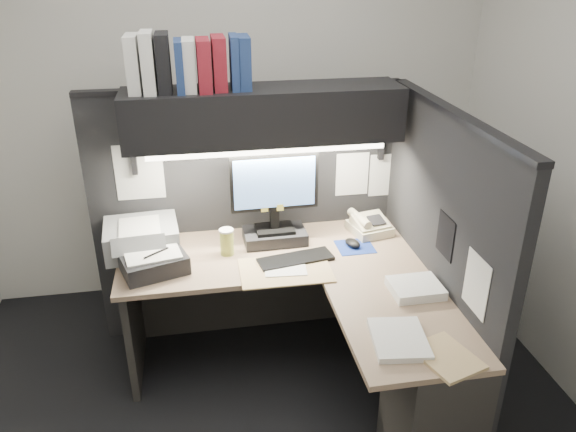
% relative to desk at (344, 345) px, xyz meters
% --- Properties ---
extents(floor, '(3.50, 3.50, 0.00)m').
position_rel_desk_xyz_m(floor, '(-0.43, 0.00, -0.44)').
color(floor, black).
rests_on(floor, ground).
extents(wall_back, '(3.50, 0.04, 2.70)m').
position_rel_desk_xyz_m(wall_back, '(-0.43, 1.50, 0.91)').
color(wall_back, silver).
rests_on(wall_back, floor).
extents(partition_back, '(1.90, 0.06, 1.60)m').
position_rel_desk_xyz_m(partition_back, '(-0.40, 0.93, 0.36)').
color(partition_back, black).
rests_on(partition_back, floor).
extents(partition_right, '(0.06, 1.50, 1.60)m').
position_rel_desk_xyz_m(partition_right, '(0.55, 0.18, 0.36)').
color(partition_right, black).
rests_on(partition_right, floor).
extents(desk, '(1.70, 1.53, 0.73)m').
position_rel_desk_xyz_m(desk, '(0.00, 0.00, 0.00)').
color(desk, '#9C7C63').
rests_on(desk, floor).
extents(overhead_shelf, '(1.55, 0.34, 0.30)m').
position_rel_desk_xyz_m(overhead_shelf, '(-0.30, 0.75, 1.06)').
color(overhead_shelf, black).
rests_on(overhead_shelf, partition_back).
extents(task_light_tube, '(1.32, 0.04, 0.04)m').
position_rel_desk_xyz_m(task_light_tube, '(-0.30, 0.61, 0.89)').
color(task_light_tube, white).
rests_on(task_light_tube, overhead_shelf).
extents(monitor, '(0.52, 0.24, 0.56)m').
position_rel_desk_xyz_m(monitor, '(-0.26, 0.69, 0.51)').
color(monitor, black).
rests_on(monitor, desk).
extents(keyboard, '(0.45, 0.22, 0.02)m').
position_rel_desk_xyz_m(keyboard, '(-0.18, 0.43, 0.30)').
color(keyboard, black).
rests_on(keyboard, desk).
extents(mousepad, '(0.22, 0.20, 0.00)m').
position_rel_desk_xyz_m(mousepad, '(0.20, 0.53, 0.29)').
color(mousepad, navy).
rests_on(mousepad, desk).
extents(mouse, '(0.11, 0.13, 0.04)m').
position_rel_desk_xyz_m(mouse, '(0.19, 0.54, 0.31)').
color(mouse, black).
rests_on(mouse, mousepad).
extents(telephone, '(0.27, 0.28, 0.09)m').
position_rel_desk_xyz_m(telephone, '(0.34, 0.70, 0.33)').
color(telephone, beige).
rests_on(telephone, desk).
extents(coffee_cup, '(0.10, 0.10, 0.15)m').
position_rel_desk_xyz_m(coffee_cup, '(-0.55, 0.58, 0.36)').
color(coffee_cup, '#BFC44E').
rests_on(coffee_cup, desk).
extents(printer, '(0.44, 0.39, 0.17)m').
position_rel_desk_xyz_m(printer, '(-1.04, 0.72, 0.37)').
color(printer, '#939699').
rests_on(printer, desk).
extents(notebook_stack, '(0.41, 0.37, 0.10)m').
position_rel_desk_xyz_m(notebook_stack, '(-0.97, 0.47, 0.34)').
color(notebook_stack, black).
rests_on(notebook_stack, desk).
extents(open_folder, '(0.51, 0.33, 0.01)m').
position_rel_desk_xyz_m(open_folder, '(-0.25, 0.33, 0.29)').
color(open_folder, tan).
rests_on(open_folder, desk).
extents(paper_stack_a, '(0.26, 0.22, 0.05)m').
position_rel_desk_xyz_m(paper_stack_a, '(0.37, 0.00, 0.31)').
color(paper_stack_a, white).
rests_on(paper_stack_a, desk).
extents(paper_stack_b, '(0.28, 0.33, 0.03)m').
position_rel_desk_xyz_m(paper_stack_b, '(0.14, -0.37, 0.30)').
color(paper_stack_b, white).
rests_on(paper_stack_b, desk).
extents(manila_stack, '(0.29, 0.33, 0.02)m').
position_rel_desk_xyz_m(manila_stack, '(0.31, -0.52, 0.29)').
color(manila_stack, tan).
rests_on(manila_stack, desk).
extents(binder_row, '(0.64, 0.25, 0.31)m').
position_rel_desk_xyz_m(binder_row, '(-0.70, 0.75, 1.35)').
color(binder_row, white).
rests_on(binder_row, overhead_shelf).
extents(pinned_papers, '(1.76, 1.31, 0.51)m').
position_rel_desk_xyz_m(pinned_papers, '(-0.00, 0.56, 0.61)').
color(pinned_papers, white).
rests_on(pinned_papers, partition_back).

